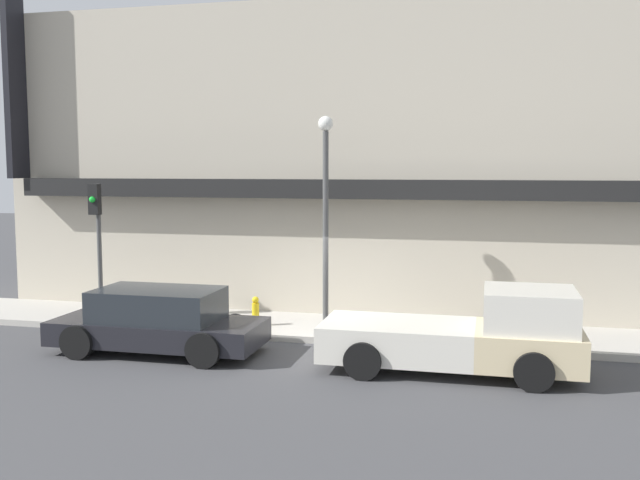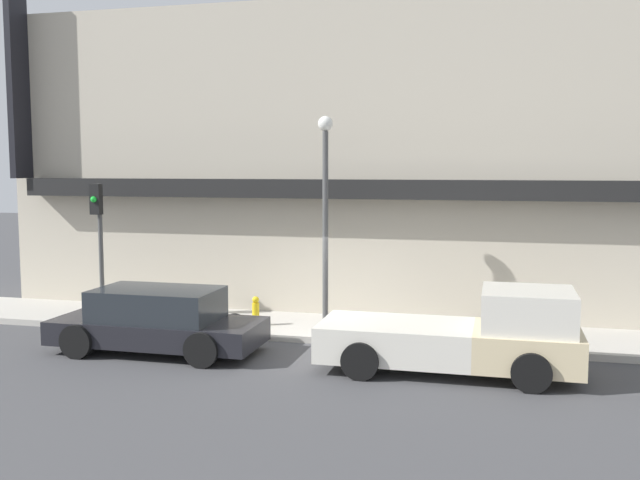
{
  "view_description": "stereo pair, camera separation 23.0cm",
  "coord_description": "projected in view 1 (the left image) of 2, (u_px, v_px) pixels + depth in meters",
  "views": [
    {
      "loc": [
        4.06,
        -16.01,
        4.16
      ],
      "look_at": [
        -0.04,
        1.07,
        2.36
      ],
      "focal_mm": 40.0,
      "sensor_mm": 36.0,
      "label": 1
    },
    {
      "loc": [
        4.28,
        -15.95,
        4.16
      ],
      "look_at": [
        -0.04,
        1.07,
        2.36
      ],
      "focal_mm": 40.0,
      "sensor_mm": 36.0,
      "label": 2
    }
  ],
  "objects": [
    {
      "name": "traffic_light",
      "position": [
        97.0,
        226.0,
        18.69
      ],
      "size": [
        0.28,
        0.42,
        3.56
      ],
      "color": "#4C4C4C",
      "rests_on": "sidewalk"
    },
    {
      "name": "ground_plane",
      "position": [
        311.0,
        344.0,
        16.85
      ],
      "size": [
        80.0,
        80.0,
        0.0
      ],
      "primitive_type": "plane",
      "color": "#424244"
    },
    {
      "name": "fire_hydrant",
      "position": [
        256.0,
        311.0,
        18.01
      ],
      "size": [
        0.18,
        0.18,
        0.75
      ],
      "color": "yellow",
      "rests_on": "sidewalk"
    },
    {
      "name": "sidewalk",
      "position": [
        324.0,
        328.0,
        18.14
      ],
      "size": [
        36.0,
        2.68,
        0.16
      ],
      "color": "#B7B2A8",
      "rests_on": "ground"
    },
    {
      "name": "pickup_truck",
      "position": [
        468.0,
        335.0,
        14.39
      ],
      "size": [
        5.2,
        2.14,
        1.76
      ],
      "rotation": [
        0.0,
        0.0,
        0.03
      ],
      "color": "beige",
      "rests_on": "ground"
    },
    {
      "name": "building",
      "position": [
        346.0,
        162.0,
        20.44
      ],
      "size": [
        19.8,
        3.8,
        9.91
      ],
      "color": "#BCB29E",
      "rests_on": "ground"
    },
    {
      "name": "parked_car",
      "position": [
        158.0,
        321.0,
        15.98
      ],
      "size": [
        4.73,
        2.08,
        1.45
      ],
      "rotation": [
        0.0,
        0.0,
        0.02
      ],
      "color": "black",
      "rests_on": "ground"
    },
    {
      "name": "street_lamp",
      "position": [
        326.0,
        197.0,
        17.1
      ],
      "size": [
        0.36,
        0.36,
        5.21
      ],
      "color": "#4C4C4C",
      "rests_on": "sidewalk"
    }
  ]
}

